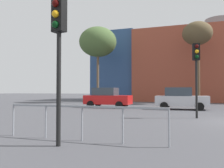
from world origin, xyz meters
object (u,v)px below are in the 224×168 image
object	(u,v)px
traffic_light_island	(196,63)
bare_tree_0	(98,42)
traffic_light_near_left	(58,37)
parked_car_1	(181,98)
bare_tree_2	(197,36)
parked_car_0	(107,98)

from	to	relation	value
traffic_light_island	bare_tree_0	bearing A→B (deg)	-153.64
traffic_light_near_left	parked_car_1	bearing A→B (deg)	179.88
bare_tree_0	traffic_light_near_left	bearing A→B (deg)	-70.19
traffic_light_near_left	bare_tree_2	distance (m)	22.97
bare_tree_0	bare_tree_2	size ratio (longest dim) A/B	1.03
parked_car_0	parked_car_1	bearing A→B (deg)	0.00
bare_tree_2	traffic_light_near_left	bearing A→B (deg)	-100.16
parked_car_0	traffic_light_near_left	xyz separation A→B (m)	(3.64, -13.76, 2.03)
parked_car_1	bare_tree_0	distance (m)	14.63
parked_car_1	parked_car_0	bearing A→B (deg)	-180.00
parked_car_1	traffic_light_island	distance (m)	6.33
traffic_light_island	bare_tree_2	bearing A→B (deg)	165.27
parked_car_0	parked_car_1	xyz separation A→B (m)	(6.18, 0.00, -0.00)
traffic_light_near_left	bare_tree_2	bearing A→B (deg)	-179.83
parked_car_0	traffic_light_near_left	distance (m)	14.37
traffic_light_island	parked_car_0	bearing A→B (deg)	-142.38
traffic_light_near_left	bare_tree_2	world-z (taller)	bare_tree_2
parked_car_0	traffic_light_island	size ratio (longest dim) A/B	1.00
traffic_light_island	bare_tree_0	size ratio (longest dim) A/B	0.42
parked_car_1	bare_tree_2	bearing A→B (deg)	80.31
traffic_light_island	bare_tree_2	world-z (taller)	bare_tree_2
traffic_light_near_left	traffic_light_island	xyz separation A→B (m)	(3.59, 7.87, 0.05)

